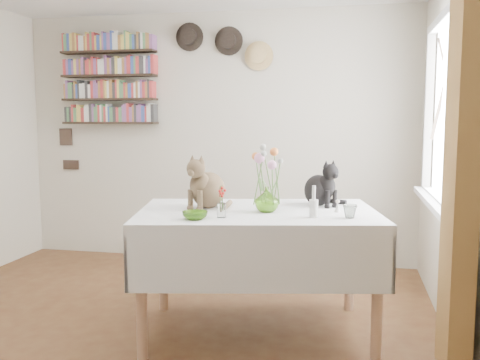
% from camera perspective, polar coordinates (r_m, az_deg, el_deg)
% --- Properties ---
extents(room, '(4.08, 4.58, 2.58)m').
position_cam_1_polar(room, '(3.30, -12.35, 3.05)').
color(room, brown).
rests_on(room, ground).
extents(window, '(0.12, 1.52, 1.32)m').
position_cam_1_polar(window, '(3.86, 21.08, 5.42)').
color(window, white).
rests_on(window, room).
extents(curtain, '(0.12, 0.38, 2.10)m').
position_cam_1_polar(curtain, '(2.96, 22.50, 0.36)').
color(curtain, brown).
rests_on(curtain, room).
extents(dining_table, '(1.73, 1.29, 0.84)m').
position_cam_1_polar(dining_table, '(3.59, 1.90, -6.49)').
color(dining_table, white).
rests_on(dining_table, room).
extents(tabby_cat, '(0.35, 0.39, 0.37)m').
position_cam_1_polar(tabby_cat, '(3.65, -3.40, -0.02)').
color(tabby_cat, brown).
rests_on(tabby_cat, dining_table).
extents(black_cat, '(0.35, 0.35, 0.33)m').
position_cam_1_polar(black_cat, '(3.78, 8.38, -0.20)').
color(black_cat, black).
rests_on(black_cat, dining_table).
extents(flower_vase, '(0.17, 0.17, 0.17)m').
position_cam_1_polar(flower_vase, '(3.48, 2.89, -2.08)').
color(flower_vase, '#92CD4C').
rests_on(flower_vase, dining_table).
extents(green_bowl, '(0.18, 0.18, 0.05)m').
position_cam_1_polar(green_bowl, '(3.24, -4.82, -3.78)').
color(green_bowl, '#92CD4C').
rests_on(green_bowl, dining_table).
extents(drinking_glass, '(0.11, 0.11, 0.08)m').
position_cam_1_polar(drinking_glass, '(3.34, 11.64, -3.30)').
color(drinking_glass, white).
rests_on(drinking_glass, dining_table).
extents(candlestick, '(0.05, 0.05, 0.20)m').
position_cam_1_polar(candlestick, '(3.32, 7.87, -2.84)').
color(candlestick, white).
rests_on(candlestick, dining_table).
extents(berry_jar, '(0.06, 0.06, 0.22)m').
position_cam_1_polar(berry_jar, '(3.28, -2.01, -2.31)').
color(berry_jar, white).
rests_on(berry_jar, dining_table).
extents(porcelain_figurine, '(0.04, 0.04, 0.08)m').
position_cam_1_polar(porcelain_figurine, '(3.54, 10.37, -2.81)').
color(porcelain_figurine, white).
rests_on(porcelain_figurine, dining_table).
extents(flower_bouquet, '(0.17, 0.13, 0.39)m').
position_cam_1_polar(flower_bouquet, '(3.46, 2.95, 2.15)').
color(flower_bouquet, '#4C7233').
rests_on(flower_bouquet, flower_vase).
extents(bookshelf_unit, '(1.00, 0.16, 0.91)m').
position_cam_1_polar(bookshelf_unit, '(5.73, -13.79, 10.37)').
color(bookshelf_unit, black).
rests_on(bookshelf_unit, room).
extents(wall_hats, '(0.98, 0.09, 0.48)m').
position_cam_1_polar(wall_hats, '(5.39, -1.61, 14.28)').
color(wall_hats, black).
rests_on(wall_hats, room).
extents(wall_art_plaques, '(0.21, 0.02, 0.44)m').
position_cam_1_polar(wall_art_plaques, '(6.03, -17.87, 3.22)').
color(wall_art_plaques, '#38281E').
rests_on(wall_art_plaques, room).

